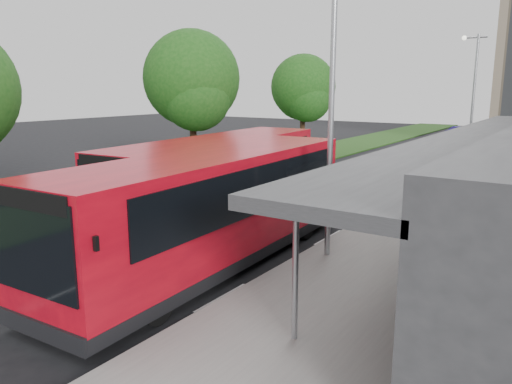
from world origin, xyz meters
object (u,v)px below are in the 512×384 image
lamp_post_far (472,93)px  litter_bin (444,202)px  lamp_post_near (329,99)px  car_far (457,132)px  bus_main (212,209)px  tree_far (303,91)px  tree_mid (192,85)px  bollard (460,167)px  bus_second (219,179)px  car_near (475,138)px

lamp_post_far → litter_bin: size_ratio=8.96×
lamp_post_near → car_far: 41.29m
bus_main → litter_bin: 10.28m
tree_far → litter_bin: tree_far is taller
tree_mid → litter_bin: tree_mid is taller
bus_main → bollard: bearing=78.7°
bus_second → lamp_post_near: bearing=-22.1°
bus_main → car_far: size_ratio=3.41×
tree_mid → bus_second: 8.62m
lamp_post_far → tree_far: bearing=-175.1°
bollard → car_far: size_ratio=0.31×
tree_mid → litter_bin: (12.86, 0.02, -4.54)m
lamp_post_far → car_far: lamp_post_far is taller
litter_bin → car_far: 34.38m
tree_mid → car_near: (8.87, 28.04, -4.60)m
tree_far → litter_bin: 18.06m
tree_far → lamp_post_near: 22.06m
bus_main → bollard: 18.62m
tree_far → litter_bin: size_ratio=8.26×
lamp_post_near → bollard: bearing=88.4°
bus_main → bus_second: 4.92m
bollard → car_near: (-2.71, 18.98, -0.13)m
bus_main → bus_second: (-2.87, 3.99, -0.03)m
tree_far → lamp_post_far: lamp_post_far is taller
bus_main → car_near: bearing=87.4°
lamp_post_near → car_far: (-5.03, 40.77, -4.16)m
tree_far → bus_main: 23.22m
tree_mid → bollard: tree_mid is taller
lamp_post_far → car_far: size_ratio=2.36×
bus_second → bollard: bearing=64.1°
tree_far → car_near: (8.87, 16.04, -4.22)m
lamp_post_near → litter_bin: lamp_post_near is taller
bus_main → lamp_post_near: bearing=40.4°
car_far → lamp_post_near: bearing=-64.1°
tree_far → bus_main: tree_far is taller
lamp_post_near → car_far: size_ratio=2.36×
lamp_post_near → car_near: bearing=93.7°
lamp_post_near → lamp_post_far: size_ratio=1.00×
car_far → bollard: bearing=-58.6°
lamp_post_far → bus_main: bearing=-96.3°
lamp_post_far → bollard: 5.63m
tree_mid → litter_bin: bearing=0.1°
litter_bin → car_near: size_ratio=0.28×
tree_far → car_far: (6.10, 21.72, -4.20)m
litter_bin → car_near: (-3.99, 28.02, -0.06)m
tree_mid → bus_main: size_ratio=0.69×
tree_far → lamp_post_far: bearing=4.9°
tree_far → lamp_post_near: size_ratio=0.92×
tree_far → bollard: tree_far is taller
tree_mid → lamp_post_far: size_ratio=1.00×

